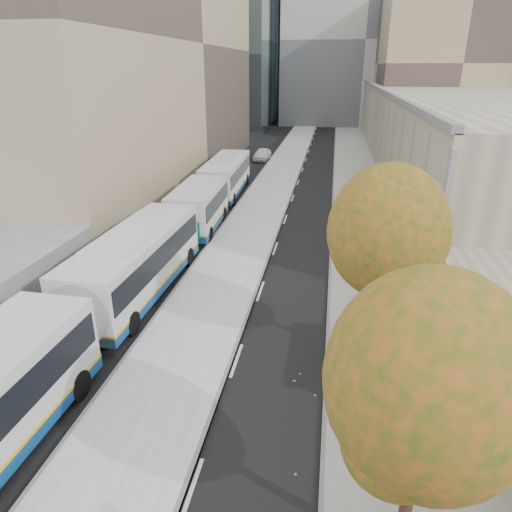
% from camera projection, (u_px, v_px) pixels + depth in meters
% --- Properties ---
extents(bus_platform, '(4.25, 150.00, 0.15)m').
position_uv_depth(bus_platform, '(266.00, 199.00, 39.00)').
color(bus_platform, '#AFAFAF').
rests_on(bus_platform, ground).
extents(sidewalk, '(4.75, 150.00, 0.08)m').
position_uv_depth(sidewalk, '(361.00, 204.00, 37.80)').
color(sidewalk, gray).
rests_on(sidewalk, ground).
extents(building_tan, '(18.00, 92.00, 8.00)m').
position_uv_depth(building_tan, '(440.00, 120.00, 60.97)').
color(building_tan, gray).
rests_on(building_tan, ground).
extents(building_midrise, '(24.00, 46.00, 25.00)m').
position_uv_depth(building_midrise, '(79.00, 44.00, 42.51)').
color(building_midrise, tan).
rests_on(building_midrise, ground).
extents(building_far_block, '(30.00, 18.00, 30.00)m').
position_uv_depth(building_far_block, '(363.00, 42.00, 87.33)').
color(building_far_block, '#B0AAA2').
rests_on(building_far_block, ground).
extents(bus_shelter, '(1.90, 4.40, 2.53)m').
position_uv_depth(bus_shelter, '(449.00, 345.00, 14.84)').
color(bus_shelter, '#383A3F').
rests_on(bus_shelter, sidewalk).
extents(tree_b, '(4.00, 4.00, 6.97)m').
position_uv_depth(tree_b, '(428.00, 383.00, 8.64)').
color(tree_b, '#2F2617').
rests_on(tree_b, sidewalk).
extents(tree_c, '(4.20, 4.20, 7.28)m').
position_uv_depth(tree_c, '(388.00, 232.00, 15.84)').
color(tree_c, '#2F2617').
rests_on(tree_c, sidewalk).
extents(bus_near, '(3.28, 19.16, 3.18)m').
position_uv_depth(bus_near, '(92.00, 303.00, 18.46)').
color(bus_near, silver).
rests_on(bus_near, ground).
extents(bus_far, '(3.31, 18.60, 3.09)m').
position_uv_depth(bus_far, '(216.00, 187.00, 36.49)').
color(bus_far, silver).
rests_on(bus_far, ground).
extents(distant_car, '(1.97, 4.30, 1.43)m').
position_uv_depth(distant_car, '(262.00, 154.00, 55.41)').
color(distant_car, silver).
rests_on(distant_car, ground).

